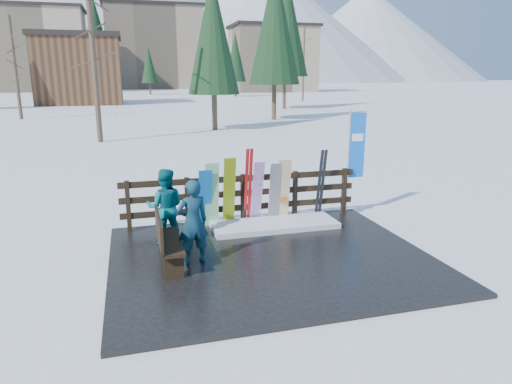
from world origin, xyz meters
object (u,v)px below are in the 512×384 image
object	(u,v)px
rental_flag	(355,149)
person_front	(193,222)
bench	(166,239)
person_back	(165,207)
snowboard_4	(275,193)
snowboard_5	(283,190)
snowboard_1	(212,195)
snowboard_3	(257,192)
snowboard_0	(205,199)
snowboard_2	(229,192)

from	to	relation	value
rental_flag	person_front	distance (m)	4.93
bench	person_back	size ratio (longest dim) A/B	0.95
snowboard_4	rental_flag	world-z (taller)	rental_flag
snowboard_5	snowboard_1	bearing A→B (deg)	180.00
bench	snowboard_3	distance (m)	2.97
snowboard_0	bench	bearing A→B (deg)	-118.30
bench	snowboard_4	bearing A→B (deg)	35.73
snowboard_5	person_back	distance (m)	2.90
snowboard_4	person_front	distance (m)	2.91
person_back	snowboard_1	bearing A→B (deg)	-132.54
bench	snowboard_0	distance (m)	2.19
snowboard_0	snowboard_5	xyz separation A→B (m)	(1.85, 0.00, 0.07)
bench	snowboard_0	xyz separation A→B (m)	(1.04, 1.93, 0.17)
snowboard_4	person_back	distance (m)	2.70
snowboard_4	person_front	bearing A→B (deg)	-138.48
snowboard_1	snowboard_5	size ratio (longest dim) A/B	1.00
snowboard_4	rental_flag	bearing A→B (deg)	7.14
snowboard_4	snowboard_5	size ratio (longest dim) A/B	0.94
snowboard_5	rental_flag	distance (m)	2.14
snowboard_1	person_front	size ratio (longest dim) A/B	0.97
snowboard_1	person_back	xyz separation A→B (m)	(-1.10, -0.81, 0.03)
snowboard_1	snowboard_3	xyz separation A→B (m)	(1.05, -0.00, -0.00)
snowboard_3	snowboard_4	distance (m)	0.43
snowboard_0	snowboard_1	bearing A→B (deg)	0.00
snowboard_4	rental_flag	xyz separation A→B (m)	(2.16, 0.27, 0.89)
snowboard_4	snowboard_2	bearing A→B (deg)	180.00
snowboard_5	rental_flag	world-z (taller)	rental_flag
snowboard_0	snowboard_1	distance (m)	0.17
snowboard_0	rental_flag	xyz separation A→B (m)	(3.80, 0.27, 0.92)
snowboard_1	snowboard_2	size ratio (longest dim) A/B	0.93
snowboard_0	snowboard_2	bearing A→B (deg)	0.00
snowboard_2	person_front	size ratio (longest dim) A/B	1.04
snowboard_2	rental_flag	xyz separation A→B (m)	(3.24, 0.27, 0.80)
snowboard_2	snowboard_3	world-z (taller)	snowboard_2
snowboard_3	person_back	size ratio (longest dim) A/B	0.99
bench	snowboard_1	xyz separation A→B (m)	(1.19, 1.93, 0.24)
snowboard_5	person_front	size ratio (longest dim) A/B	0.97
snowboard_3	rental_flag	size ratio (longest dim) A/B	0.60
snowboard_1	rental_flag	size ratio (longest dim) A/B	0.59
snowboard_2	snowboard_5	bearing A→B (deg)	0.00
snowboard_3	snowboard_4	world-z (taller)	snowboard_3
snowboard_2	person_front	distance (m)	2.22
snowboard_5	snowboard_0	bearing A→B (deg)	-180.00
rental_flag	person_back	size ratio (longest dim) A/B	1.65
snowboard_4	bench	bearing A→B (deg)	-144.27
snowboard_0	snowboard_4	distance (m)	1.64
rental_flag	snowboard_4	bearing A→B (deg)	-172.86
bench	person_back	distance (m)	1.15
rental_flag	person_back	xyz separation A→B (m)	(-4.73, -1.08, -0.82)
snowboard_1	snowboard_0	bearing A→B (deg)	-180.00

